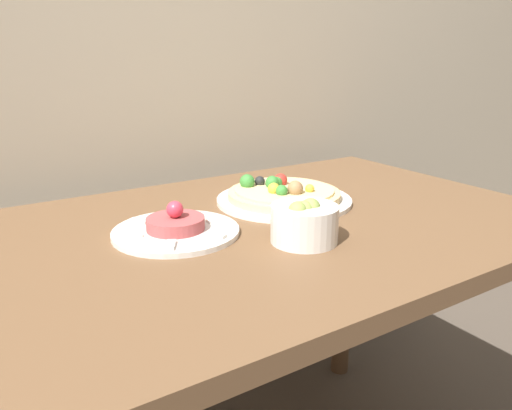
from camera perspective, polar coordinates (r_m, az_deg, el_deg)
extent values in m
cube|color=brown|center=(0.99, -1.40, -3.40)|extent=(1.31, 0.78, 0.03)
cylinder|color=brown|center=(1.71, 10.08, -8.13)|extent=(0.06, 0.06, 0.72)
cylinder|color=silver|center=(1.14, 3.21, 0.57)|extent=(0.31, 0.31, 0.01)
cylinder|color=#E5C17F|center=(1.14, 3.23, 1.19)|extent=(0.26, 0.26, 0.02)
cylinder|color=beige|center=(1.13, 3.23, 1.71)|extent=(0.23, 0.23, 0.01)
sphere|color=#387F33|center=(1.15, 1.88, 2.56)|extent=(0.03, 0.03, 0.03)
sphere|color=black|center=(1.17, 0.44, 2.74)|extent=(0.02, 0.02, 0.02)
sphere|color=#387F33|center=(1.16, 2.38, 2.59)|extent=(0.03, 0.03, 0.03)
sphere|color=#387F33|center=(1.09, 2.95, 1.64)|extent=(0.03, 0.03, 0.03)
sphere|color=gold|center=(1.11, 6.16, 1.86)|extent=(0.02, 0.02, 0.02)
sphere|color=gold|center=(1.10, 2.05, 1.85)|extent=(0.03, 0.03, 0.03)
sphere|color=#387F33|center=(1.15, -1.01, 2.68)|extent=(0.04, 0.04, 0.04)
sphere|color=#B22D23|center=(1.17, 2.83, 2.85)|extent=(0.03, 0.03, 0.03)
sphere|color=#997047|center=(1.10, 4.51, 1.89)|extent=(0.03, 0.03, 0.03)
cylinder|color=silver|center=(0.95, -9.13, -3.03)|extent=(0.24, 0.24, 0.01)
cylinder|color=#A84747|center=(0.95, -9.17, -2.09)|extent=(0.11, 0.11, 0.02)
sphere|color=#E0384C|center=(0.94, -9.25, -0.49)|extent=(0.03, 0.03, 0.03)
cube|color=white|center=(0.98, -4.52, -1.67)|extent=(0.04, 0.02, 0.01)
cube|color=white|center=(1.03, -8.65, -0.94)|extent=(0.03, 0.04, 0.01)
cube|color=white|center=(1.00, -13.19, -1.77)|extent=(0.03, 0.04, 0.01)
cube|color=white|center=(0.92, -14.11, -3.53)|extent=(0.04, 0.02, 0.01)
cube|color=white|center=(0.87, -9.75, -4.52)|extent=(0.03, 0.04, 0.01)
cube|color=white|center=(0.90, -4.67, -3.46)|extent=(0.03, 0.04, 0.01)
cylinder|color=silver|center=(0.90, 5.55, -2.15)|extent=(0.12, 0.12, 0.07)
sphere|color=#8EA34C|center=(0.88, 4.77, -0.68)|extent=(0.03, 0.03, 0.03)
sphere|color=#8EA34C|center=(0.89, 5.58, -0.52)|extent=(0.03, 0.03, 0.03)
sphere|color=#8EA34C|center=(0.89, 6.25, -0.34)|extent=(0.04, 0.04, 0.04)
sphere|color=#B7BC70|center=(0.89, 5.20, -0.47)|extent=(0.03, 0.03, 0.03)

